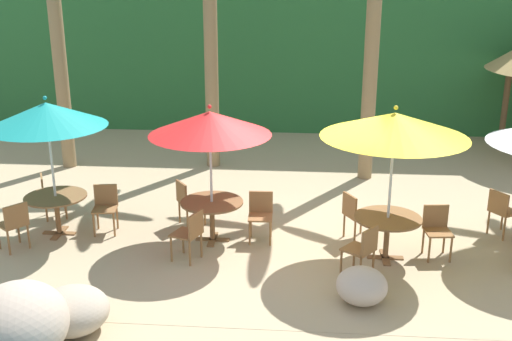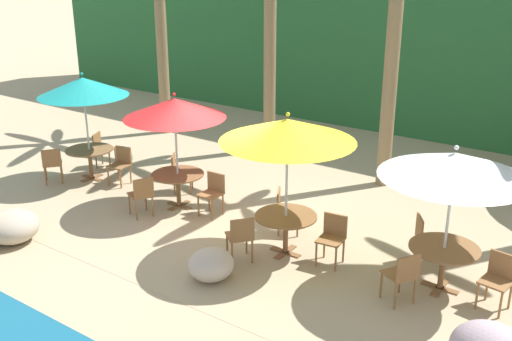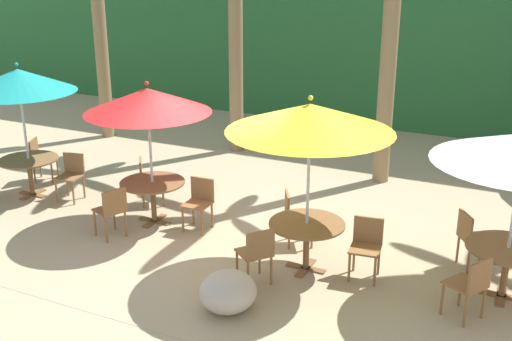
{
  "view_description": "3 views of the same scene",
  "coord_description": "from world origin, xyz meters",
  "px_view_note": "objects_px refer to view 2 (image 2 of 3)",
  "views": [
    {
      "loc": [
        0.11,
        -9.76,
        4.62
      ],
      "look_at": [
        -0.73,
        0.53,
        1.21
      ],
      "focal_mm": 43.33,
      "sensor_mm": 36.0,
      "label": 1
    },
    {
      "loc": [
        6.56,
        -8.4,
        5.05
      ],
      "look_at": [
        0.68,
        -0.06,
        1.33
      ],
      "focal_mm": 41.86,
      "sensor_mm": 36.0,
      "label": 2
    },
    {
      "loc": [
        4.34,
        -7.99,
        4.39
      ],
      "look_at": [
        0.36,
        0.4,
        1.15
      ],
      "focal_mm": 43.73,
      "sensor_mm": 36.0,
      "label": 3
    }
  ],
  "objects_px": {
    "chair_teal_inland": "(101,147)",
    "chair_white_left": "(403,274)",
    "chair_yellow_seaward": "(333,235)",
    "dining_table_yellow": "(286,222)",
    "dining_table_red": "(178,179)",
    "umbrella_yellow": "(288,130)",
    "chair_teal_seaward": "(121,162)",
    "chair_teal_left": "(52,163)",
    "dining_table_teal": "(90,154)",
    "chair_white_seaward": "(499,277)",
    "palm_tree_nearest": "(161,3)",
    "umbrella_white": "(454,165)",
    "umbrella_teal": "(83,87)",
    "umbrella_red": "(174,108)",
    "chair_yellow_inland": "(284,208)",
    "palm_tree_third": "(394,8)",
    "chair_red_inland": "(179,170)",
    "chair_white_inland": "(425,236)",
    "chair_yellow_left": "(241,235)",
    "chair_red_left": "(142,194)",
    "dining_table_white": "(444,254)"
  },
  "relations": [
    {
      "from": "umbrella_white",
      "to": "palm_tree_nearest",
      "type": "bearing_deg",
      "value": 157.19
    },
    {
      "from": "chair_teal_left",
      "to": "chair_red_inland",
      "type": "relative_size",
      "value": 1.0
    },
    {
      "from": "umbrella_teal",
      "to": "chair_teal_inland",
      "type": "xyz_separation_m",
      "value": [
        -0.44,
        0.73,
        -1.71
      ]
    },
    {
      "from": "chair_red_left",
      "to": "dining_table_white",
      "type": "bearing_deg",
      "value": 7.29
    },
    {
      "from": "chair_red_inland",
      "to": "chair_white_seaward",
      "type": "height_order",
      "value": "same"
    },
    {
      "from": "dining_table_teal",
      "to": "dining_table_red",
      "type": "relative_size",
      "value": 1.0
    },
    {
      "from": "chair_teal_inland",
      "to": "chair_white_left",
      "type": "height_order",
      "value": "same"
    },
    {
      "from": "umbrella_white",
      "to": "chair_white_left",
      "type": "height_order",
      "value": "umbrella_white"
    },
    {
      "from": "dining_table_red",
      "to": "chair_white_seaward",
      "type": "bearing_deg",
      "value": -0.91
    },
    {
      "from": "chair_teal_inland",
      "to": "chair_teal_left",
      "type": "distance_m",
      "value": 1.46
    },
    {
      "from": "chair_yellow_inland",
      "to": "palm_tree_nearest",
      "type": "distance_m",
      "value": 8.29
    },
    {
      "from": "umbrella_teal",
      "to": "umbrella_red",
      "type": "xyz_separation_m",
      "value": [
        2.82,
        -0.04,
        -0.08
      ]
    },
    {
      "from": "umbrella_red",
      "to": "chair_red_inland",
      "type": "height_order",
      "value": "umbrella_red"
    },
    {
      "from": "chair_white_inland",
      "to": "chair_yellow_left",
      "type": "bearing_deg",
      "value": -145.24
    },
    {
      "from": "chair_teal_left",
      "to": "umbrella_white",
      "type": "xyz_separation_m",
      "value": [
        8.92,
        0.61,
        1.59
      ]
    },
    {
      "from": "umbrella_teal",
      "to": "dining_table_teal",
      "type": "height_order",
      "value": "umbrella_teal"
    },
    {
      "from": "umbrella_red",
      "to": "palm_tree_nearest",
      "type": "bearing_deg",
      "value": 135.56
    },
    {
      "from": "dining_table_red",
      "to": "chair_yellow_inland",
      "type": "relative_size",
      "value": 1.26
    },
    {
      "from": "chair_yellow_inland",
      "to": "palm_tree_third",
      "type": "distance_m",
      "value": 4.93
    },
    {
      "from": "chair_teal_left",
      "to": "chair_red_left",
      "type": "distance_m",
      "value": 3.05
    },
    {
      "from": "umbrella_teal",
      "to": "umbrella_white",
      "type": "height_order",
      "value": "umbrella_teal"
    },
    {
      "from": "dining_table_teal",
      "to": "palm_tree_third",
      "type": "distance_m",
      "value": 7.62
    },
    {
      "from": "dining_table_red",
      "to": "chair_white_left",
      "type": "xyz_separation_m",
      "value": [
        5.3,
        -0.85,
        -0.1
      ]
    },
    {
      "from": "dining_table_yellow",
      "to": "chair_red_left",
      "type": "bearing_deg",
      "value": -173.82
    },
    {
      "from": "chair_teal_left",
      "to": "chair_white_seaward",
      "type": "height_order",
      "value": "same"
    },
    {
      "from": "chair_white_inland",
      "to": "chair_teal_seaward",
      "type": "bearing_deg",
      "value": -177.24
    },
    {
      "from": "chair_yellow_seaward",
      "to": "dining_table_white",
      "type": "distance_m",
      "value": 1.86
    },
    {
      "from": "chair_teal_seaward",
      "to": "chair_teal_inland",
      "type": "bearing_deg",
      "value": 157.61
    },
    {
      "from": "chair_teal_seaward",
      "to": "dining_table_yellow",
      "type": "relative_size",
      "value": 0.79
    },
    {
      "from": "chair_yellow_left",
      "to": "chair_teal_seaward",
      "type": "bearing_deg",
      "value": 162.16
    },
    {
      "from": "chair_yellow_seaward",
      "to": "dining_table_yellow",
      "type": "bearing_deg",
      "value": -167.65
    },
    {
      "from": "umbrella_teal",
      "to": "palm_tree_nearest",
      "type": "distance_m",
      "value": 4.47
    },
    {
      "from": "palm_tree_nearest",
      "to": "chair_yellow_seaward",
      "type": "bearing_deg",
      "value": -28.64
    },
    {
      "from": "chair_teal_left",
      "to": "umbrella_red",
      "type": "distance_m",
      "value": 3.72
    },
    {
      "from": "palm_tree_third",
      "to": "chair_teal_inland",
      "type": "bearing_deg",
      "value": -154.75
    },
    {
      "from": "chair_yellow_seaward",
      "to": "dining_table_red",
      "type": "bearing_deg",
      "value": 175.6
    },
    {
      "from": "chair_teal_inland",
      "to": "dining_table_yellow",
      "type": "distance_m",
      "value": 6.37
    },
    {
      "from": "dining_table_teal",
      "to": "dining_table_yellow",
      "type": "relative_size",
      "value": 1.0
    },
    {
      "from": "dining_table_teal",
      "to": "palm_tree_nearest",
      "type": "relative_size",
      "value": 0.2
    },
    {
      "from": "chair_teal_inland",
      "to": "chair_white_seaward",
      "type": "xyz_separation_m",
      "value": [
        9.77,
        -0.88,
        0.0
      ]
    },
    {
      "from": "umbrella_yellow",
      "to": "dining_table_teal",
      "type": "bearing_deg",
      "value": 174.88
    },
    {
      "from": "chair_red_inland",
      "to": "chair_white_seaward",
      "type": "relative_size",
      "value": 1.0
    },
    {
      "from": "chair_white_left",
      "to": "chair_red_left",
      "type": "bearing_deg",
      "value": 179.7
    },
    {
      "from": "chair_teal_inland",
      "to": "chair_red_inland",
      "type": "distance_m",
      "value": 2.7
    },
    {
      "from": "dining_table_red",
      "to": "umbrella_yellow",
      "type": "xyz_separation_m",
      "value": [
        2.98,
        -0.48,
        1.67
      ]
    },
    {
      "from": "chair_teal_inland",
      "to": "chair_white_inland",
      "type": "distance_m",
      "value": 8.38
    },
    {
      "from": "umbrella_yellow",
      "to": "chair_white_seaward",
      "type": "height_order",
      "value": "umbrella_yellow"
    },
    {
      "from": "dining_table_red",
      "to": "chair_white_left",
      "type": "bearing_deg",
      "value": -9.12
    },
    {
      "from": "umbrella_yellow",
      "to": "palm_tree_third",
      "type": "bearing_deg",
      "value": 90.33
    },
    {
      "from": "dining_table_red",
      "to": "palm_tree_nearest",
      "type": "bearing_deg",
      "value": 135.56
    }
  ]
}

